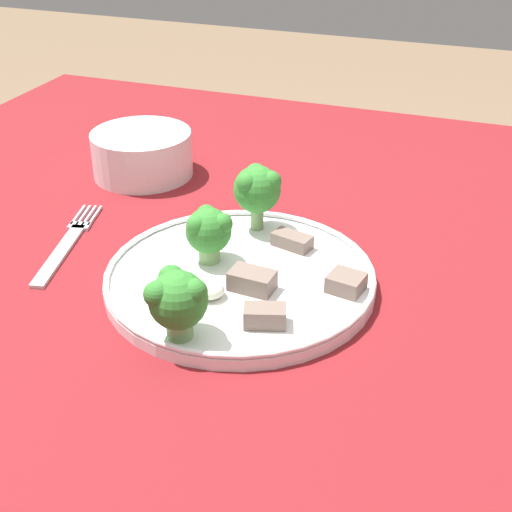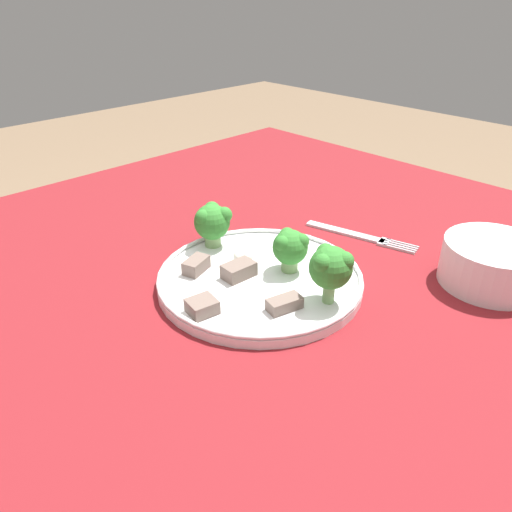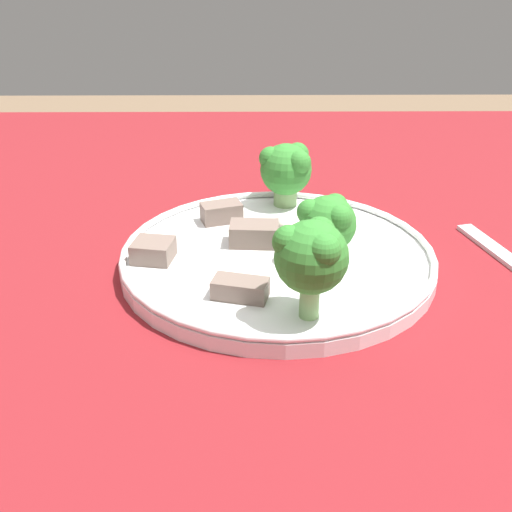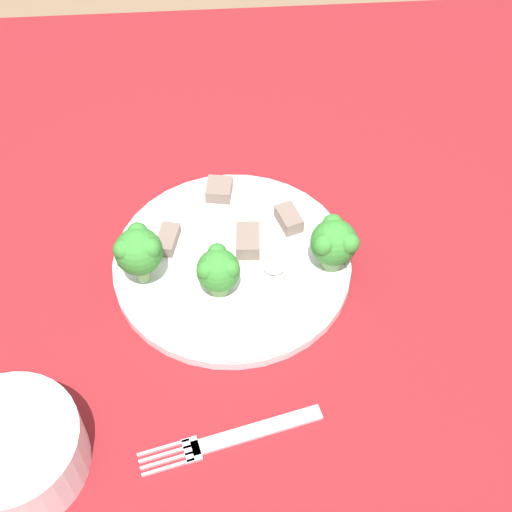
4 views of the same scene
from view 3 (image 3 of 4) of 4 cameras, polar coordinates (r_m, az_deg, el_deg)
name	(u,v)px [view 3 (image 3 of 4)]	position (r m, az deg, el deg)	size (l,w,h in m)	color
table	(302,357)	(0.56, 4.45, -9.61)	(1.11, 1.12, 0.72)	maroon
dinner_plate	(277,256)	(0.52, 2.04, -0.04)	(0.27, 0.27, 0.02)	white
broccoli_floret_near_rim_left	(328,223)	(0.49, 6.85, 3.11)	(0.05, 0.05, 0.06)	#7FA866
broccoli_floret_center_left	(286,169)	(0.60, 2.87, 8.30)	(0.05, 0.05, 0.06)	#7FA866
broccoli_floret_back_left	(311,255)	(0.41, 5.30, 0.06)	(0.05, 0.05, 0.07)	#7FA866
meat_slice_front_slice	(221,212)	(0.57, -3.31, 4.17)	(0.04, 0.03, 0.02)	#756056
meat_slice_middle_slice	(254,234)	(0.53, -0.19, 2.12)	(0.04, 0.03, 0.02)	#756056
meat_slice_rear_slice	(154,248)	(0.51, -9.68, 0.77)	(0.04, 0.03, 0.02)	#756056
meat_slice_edge_slice	(240,289)	(0.45, -1.50, -3.12)	(0.05, 0.03, 0.01)	#756056
sauce_dollop	(290,223)	(0.55, 3.29, 3.19)	(0.03, 0.03, 0.02)	silver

